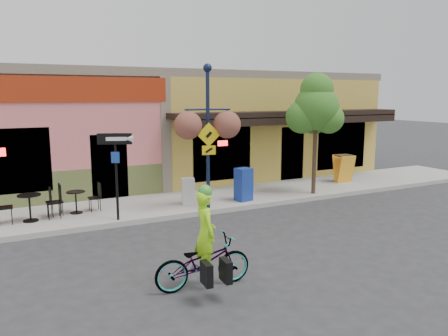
% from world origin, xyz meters
% --- Properties ---
extents(ground, '(90.00, 90.00, 0.00)m').
position_xyz_m(ground, '(0.00, 0.00, 0.00)').
color(ground, '#2D2D30').
rests_on(ground, ground).
extents(sidewalk, '(24.00, 3.00, 0.15)m').
position_xyz_m(sidewalk, '(0.00, 2.00, 0.07)').
color(sidewalk, '#9E9B93').
rests_on(sidewalk, ground).
extents(curb, '(24.00, 0.12, 0.15)m').
position_xyz_m(curb, '(0.00, 0.55, 0.07)').
color(curb, '#A8A59E').
rests_on(curb, ground).
extents(building, '(18.20, 8.20, 4.50)m').
position_xyz_m(building, '(0.00, 7.50, 2.25)').
color(building, '#DA6B6C').
rests_on(building, ground).
extents(bicycle, '(1.90, 0.77, 0.98)m').
position_xyz_m(bicycle, '(-2.92, -3.99, 0.49)').
color(bicycle, maroon).
rests_on(bicycle, ground).
extents(cyclist_rider, '(0.42, 0.61, 1.61)m').
position_xyz_m(cyclist_rider, '(-2.87, -3.99, 0.81)').
color(cyclist_rider, '#A6FF1A').
rests_on(cyclist_rider, ground).
extents(lamp_post, '(1.47, 0.80, 4.35)m').
position_xyz_m(lamp_post, '(-0.62, 0.75, 2.32)').
color(lamp_post, '#121B3B').
rests_on(lamp_post, sidewalk).
extents(one_way_sign, '(0.93, 0.54, 2.42)m').
position_xyz_m(one_way_sign, '(-3.40, 0.72, 1.36)').
color(one_way_sign, black).
rests_on(one_way_sign, sidewalk).
extents(cafe_set_left, '(1.63, 0.82, 0.98)m').
position_xyz_m(cafe_set_left, '(-5.58, 1.67, 0.64)').
color(cafe_set_left, black).
rests_on(cafe_set_left, sidewalk).
extents(cafe_set_right, '(1.44, 0.76, 0.85)m').
position_xyz_m(cafe_set_right, '(-4.33, 1.96, 0.58)').
color(cafe_set_right, black).
rests_on(cafe_set_right, sidewalk).
extents(newspaper_box_blue, '(0.55, 0.51, 1.08)m').
position_xyz_m(newspaper_box_blue, '(0.81, 1.09, 0.69)').
color(newspaper_box_blue, navy).
rests_on(newspaper_box_blue, sidewalk).
extents(newspaper_box_grey, '(0.48, 0.46, 0.84)m').
position_xyz_m(newspaper_box_grey, '(-0.99, 1.46, 0.57)').
color(newspaper_box_grey, silver).
rests_on(newspaper_box_grey, sidewalk).
extents(street_tree, '(1.96, 1.96, 4.23)m').
position_xyz_m(street_tree, '(3.54, 0.90, 2.26)').
color(street_tree, '#3D7A26').
rests_on(street_tree, sidewalk).
extents(sandwich_board, '(0.71, 0.55, 1.10)m').
position_xyz_m(sandwich_board, '(5.84, 1.77, 0.70)').
color(sandwich_board, '#FFAB28').
rests_on(sandwich_board, sidewalk).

